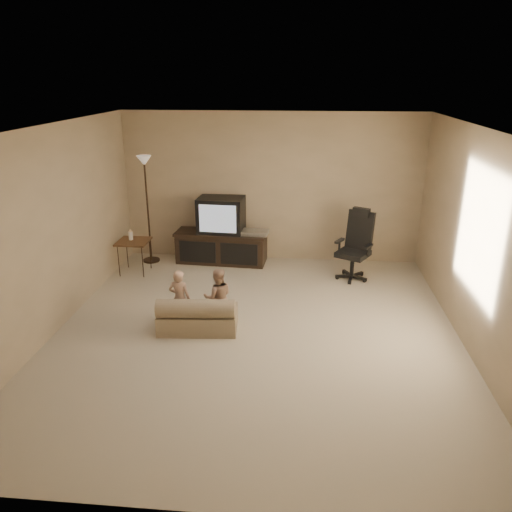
{
  "coord_description": "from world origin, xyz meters",
  "views": [
    {
      "loc": [
        0.52,
        -5.51,
        3.04
      ],
      "look_at": [
        -0.06,
        0.6,
        0.81
      ],
      "focal_mm": 35.0,
      "sensor_mm": 36.0,
      "label": 1
    }
  ],
  "objects_px": {
    "tv_stand": "(222,235)",
    "floor_lamp": "(146,186)",
    "child_sofa": "(198,316)",
    "toddler_right": "(218,297)",
    "toddler_left": "(180,299)",
    "office_chair": "(355,254)",
    "side_table": "(133,242)"
  },
  "relations": [
    {
      "from": "tv_stand",
      "to": "office_chair",
      "type": "bearing_deg",
      "value": -9.99
    },
    {
      "from": "child_sofa",
      "to": "toddler_right",
      "type": "height_order",
      "value": "toddler_right"
    },
    {
      "from": "floor_lamp",
      "to": "side_table",
      "type": "bearing_deg",
      "value": -101.59
    },
    {
      "from": "floor_lamp",
      "to": "toddler_left",
      "type": "relative_size",
      "value": 2.34
    },
    {
      "from": "side_table",
      "to": "toddler_right",
      "type": "height_order",
      "value": "toddler_right"
    },
    {
      "from": "office_chair",
      "to": "toddler_left",
      "type": "relative_size",
      "value": 1.43
    },
    {
      "from": "toddler_left",
      "to": "child_sofa",
      "type": "bearing_deg",
      "value": 168.42
    },
    {
      "from": "side_table",
      "to": "child_sofa",
      "type": "bearing_deg",
      "value": -52.57
    },
    {
      "from": "tv_stand",
      "to": "child_sofa",
      "type": "xyz_separation_m",
      "value": [
        0.08,
        -2.49,
        -0.27
      ]
    },
    {
      "from": "tv_stand",
      "to": "office_chair",
      "type": "relative_size",
      "value": 1.44
    },
    {
      "from": "office_chair",
      "to": "toddler_left",
      "type": "bearing_deg",
      "value": -112.01
    },
    {
      "from": "floor_lamp",
      "to": "toddler_left",
      "type": "distance_m",
      "value": 2.7
    },
    {
      "from": "office_chair",
      "to": "side_table",
      "type": "height_order",
      "value": "office_chair"
    },
    {
      "from": "tv_stand",
      "to": "office_chair",
      "type": "xyz_separation_m",
      "value": [
        2.19,
        -0.54,
        -0.07
      ]
    },
    {
      "from": "office_chair",
      "to": "toddler_right",
      "type": "xyz_separation_m",
      "value": [
        -1.88,
        -1.76,
        -0.02
      ]
    },
    {
      "from": "toddler_left",
      "to": "toddler_right",
      "type": "distance_m",
      "value": 0.48
    },
    {
      "from": "office_chair",
      "to": "toddler_left",
      "type": "distance_m",
      "value": 3.0
    },
    {
      "from": "toddler_left",
      "to": "toddler_right",
      "type": "height_order",
      "value": "toddler_left"
    },
    {
      "from": "side_table",
      "to": "tv_stand",
      "type": "bearing_deg",
      "value": 25.42
    },
    {
      "from": "floor_lamp",
      "to": "child_sofa",
      "type": "bearing_deg",
      "value": -61.24
    },
    {
      "from": "office_chair",
      "to": "toddler_right",
      "type": "relative_size",
      "value": 1.45
    },
    {
      "from": "floor_lamp",
      "to": "toddler_left",
      "type": "xyz_separation_m",
      "value": [
        1.07,
        -2.3,
        -0.94
      ]
    },
    {
      "from": "tv_stand",
      "to": "toddler_right",
      "type": "height_order",
      "value": "tv_stand"
    },
    {
      "from": "tv_stand",
      "to": "toddler_left",
      "type": "relative_size",
      "value": 2.06
    },
    {
      "from": "office_chair",
      "to": "side_table",
      "type": "relative_size",
      "value": 1.51
    },
    {
      "from": "side_table",
      "to": "floor_lamp",
      "type": "height_order",
      "value": "floor_lamp"
    },
    {
      "from": "office_chair",
      "to": "side_table",
      "type": "bearing_deg",
      "value": -148.91
    },
    {
      "from": "tv_stand",
      "to": "office_chair",
      "type": "distance_m",
      "value": 2.26
    },
    {
      "from": "floor_lamp",
      "to": "child_sofa",
      "type": "relative_size",
      "value": 1.79
    },
    {
      "from": "toddler_left",
      "to": "office_chair",
      "type": "bearing_deg",
      "value": -133.6
    },
    {
      "from": "child_sofa",
      "to": "toddler_left",
      "type": "xyz_separation_m",
      "value": [
        -0.24,
        0.08,
        0.19
      ]
    },
    {
      "from": "tv_stand",
      "to": "floor_lamp",
      "type": "bearing_deg",
      "value": -171.36
    }
  ]
}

